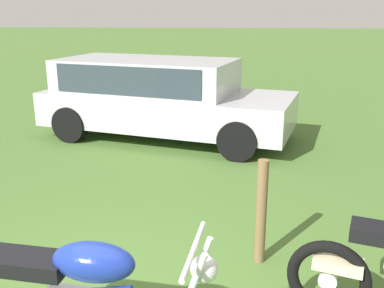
# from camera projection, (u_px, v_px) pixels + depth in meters

# --- Properties ---
(car_silver) EXTENTS (4.79, 2.90, 1.43)m
(car_silver) POSITION_uv_depth(u_px,v_px,m) (157.00, 92.00, 8.10)
(car_silver) COLOR #B2B5BA
(car_silver) RESTS_ON ground
(fence_post_wooden) EXTENTS (0.10, 0.10, 1.00)m
(fence_post_wooden) POSITION_uv_depth(u_px,v_px,m) (261.00, 212.00, 4.05)
(fence_post_wooden) COLOR brown
(fence_post_wooden) RESTS_ON ground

